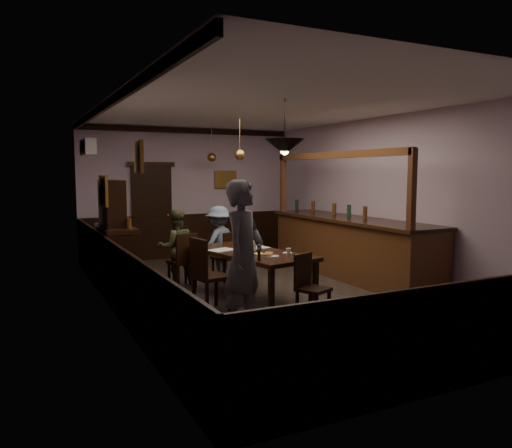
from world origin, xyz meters
TOP-DOWN VIEW (x-y plane):
  - room at (0.00, 0.00)m, footprint 5.01×8.01m
  - dining_table at (-0.43, -0.18)m, footprint 1.43×2.36m
  - chair_far_left at (-1.13, 0.98)m, footprint 0.48×0.48m
  - chair_far_right at (-0.24, 1.17)m, footprint 0.49×0.49m
  - chair_near at (-0.17, -1.48)m, footprint 0.50×0.50m
  - chair_side at (-1.31, -0.56)m, footprint 0.53×0.53m
  - person_standing at (-1.20, -1.61)m, footprint 0.82×0.79m
  - person_seated_left at (-1.19, 1.25)m, footprint 0.67×0.53m
  - person_seated_right at (-0.30, 1.43)m, footprint 1.00×0.83m
  - newspaper_left at (-0.78, 0.13)m, footprint 0.50×0.42m
  - newspaper_right at (-0.20, 0.10)m, footprint 0.45×0.34m
  - napkin at (-0.41, -0.44)m, footprint 0.18×0.18m
  - saucer at (-0.00, -0.60)m, footprint 0.15×0.15m
  - coffee_cup at (-0.01, -0.65)m, footprint 0.09×0.09m
  - pastry_plate at (-0.37, -0.77)m, footprint 0.22×0.22m
  - pastry_ring_a at (-0.42, -0.76)m, footprint 0.13×0.13m
  - pastry_ring_b at (-0.35, -0.67)m, footprint 0.13×0.13m
  - soda_can at (-0.33, -0.28)m, footprint 0.07×0.07m
  - beer_glass at (-0.70, -0.21)m, footprint 0.06×0.06m
  - water_glass at (-0.32, -0.11)m, footprint 0.06×0.06m
  - pepper_mill at (-0.67, -0.96)m, footprint 0.04×0.04m
  - sideboard at (-2.21, 1.30)m, footprint 0.50×1.40m
  - bar_counter at (1.99, 0.50)m, footprint 0.97×4.19m
  - door_back at (-0.90, 3.95)m, footprint 0.90×0.06m
  - ac_unit at (-2.38, 2.90)m, footprint 0.20×0.85m
  - picture_left_small at (-2.46, -1.60)m, footprint 0.04×0.28m
  - picture_left_large at (-2.46, 0.80)m, footprint 0.04×0.62m
  - picture_back at (0.90, 3.96)m, footprint 0.55×0.04m
  - pendant_iron at (-0.27, -0.96)m, footprint 0.56×0.56m
  - pendant_brass_mid at (0.10, 1.37)m, footprint 0.20×0.20m
  - pendant_brass_far at (0.30, 3.32)m, footprint 0.20×0.20m

SIDE VIEW (x-z plane):
  - chair_near at x=-0.17m, z-range 0.04..0.92m
  - chair_far_right at x=-0.24m, z-range 0.04..0.94m
  - chair_far_left at x=-1.13m, z-range 0.04..0.99m
  - chair_side at x=-1.31m, z-range 0.05..1.11m
  - bar_counter at x=1.99m, z-range -0.58..1.77m
  - person_seated_left at x=-1.19m, z-range 0.00..1.33m
  - person_seated_right at x=-0.30m, z-range 0.00..1.35m
  - dining_table at x=-0.43m, z-range 0.31..1.06m
  - sideboard at x=-2.21m, z-range -0.18..1.67m
  - napkin at x=-0.41m, z-range 0.75..0.75m
  - newspaper_left at x=-0.78m, z-range 0.75..0.76m
  - newspaper_right at x=-0.20m, z-range 0.75..0.76m
  - saucer at x=0.00m, z-range 0.75..0.76m
  - pastry_plate at x=-0.37m, z-range 0.75..0.76m
  - pastry_ring_a at x=-0.42m, z-range 0.77..0.81m
  - pastry_ring_b at x=-0.35m, z-range 0.77..0.81m
  - coffee_cup at x=-0.01m, z-range 0.76..0.84m
  - soda_can at x=-0.33m, z-range 0.75..0.87m
  - pepper_mill at x=-0.67m, z-range 0.75..0.89m
  - water_glass at x=-0.32m, z-range 0.75..0.90m
  - beer_glass at x=-0.70m, z-range 0.75..0.95m
  - person_standing at x=-1.20m, z-range 0.00..1.89m
  - door_back at x=-0.90m, z-range 0.00..2.10m
  - room at x=0.00m, z-range -0.01..3.01m
  - picture_left_large at x=-2.46m, z-range 1.46..1.94m
  - picture_back at x=0.90m, z-range 1.59..2.01m
  - picture_left_small at x=-2.46m, z-range 1.97..2.33m
  - pendant_brass_mid at x=0.10m, z-range 1.89..2.70m
  - pendant_brass_far at x=0.30m, z-range 1.89..2.70m
  - pendant_iron at x=-0.27m, z-range 1.94..2.72m
  - ac_unit at x=-2.38m, z-range 2.30..2.60m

